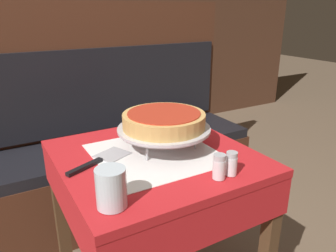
{
  "coord_description": "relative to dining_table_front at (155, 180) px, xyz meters",
  "views": [
    {
      "loc": [
        -0.51,
        -0.98,
        1.24
      ],
      "look_at": [
        0.05,
        -0.01,
        0.83
      ],
      "focal_mm": 35.0,
      "sensor_mm": 36.0,
      "label": 1
    }
  ],
  "objects": [
    {
      "name": "dining_table_front",
      "position": [
        0.0,
        0.0,
        0.0
      ],
      "size": [
        0.69,
        0.69,
        0.73
      ],
      "color": "red",
      "rests_on": "ground_plane"
    },
    {
      "name": "dining_table_rear",
      "position": [
        -0.04,
        1.62,
        -0.02
      ],
      "size": [
        0.68,
        0.68,
        0.72
      ],
      "color": "red",
      "rests_on": "ground_plane"
    },
    {
      "name": "booth_bench",
      "position": [
        0.13,
        0.81,
        -0.26
      ],
      "size": [
        1.73,
        0.5,
        1.28
      ],
      "color": "#4C2819",
      "rests_on": "ground_plane"
    },
    {
      "name": "back_wall_panel",
      "position": [
        0.0,
        2.11,
        0.58
      ],
      "size": [
        6.0,
        0.04,
        2.4
      ],
      "primitive_type": "cube",
      "color": "#4C2D1E",
      "rests_on": "ground_plane"
    },
    {
      "name": "pizza_pan_stand",
      "position": [
        0.05,
        0.02,
        0.19
      ],
      "size": [
        0.35,
        0.35,
        0.09
      ],
      "color": "#ADADB2",
      "rests_on": "dining_table_front"
    },
    {
      "name": "deep_dish_pizza",
      "position": [
        0.05,
        0.02,
        0.23
      ],
      "size": [
        0.31,
        0.31,
        0.06
      ],
      "color": "tan",
      "rests_on": "pizza_pan_stand"
    },
    {
      "name": "pizza_server",
      "position": [
        -0.2,
        0.04,
        0.11
      ],
      "size": [
        0.26,
        0.16,
        0.01
      ],
      "color": "#BCBCC1",
      "rests_on": "dining_table_front"
    },
    {
      "name": "water_glass_near",
      "position": [
        -0.26,
        -0.24,
        0.17
      ],
      "size": [
        0.08,
        0.08,
        0.11
      ],
      "color": "silver",
      "rests_on": "dining_table_front"
    },
    {
      "name": "salt_shaker",
      "position": [
        0.09,
        -0.27,
        0.15
      ],
      "size": [
        0.04,
        0.04,
        0.08
      ],
      "color": "silver",
      "rests_on": "dining_table_front"
    },
    {
      "name": "pepper_shaker",
      "position": [
        0.14,
        -0.27,
        0.15
      ],
      "size": [
        0.04,
        0.04,
        0.08
      ],
      "color": "silver",
      "rests_on": "dining_table_front"
    },
    {
      "name": "condiment_caddy",
      "position": [
        -0.07,
        1.61,
        0.13
      ],
      "size": [
        0.15,
        0.15,
        0.15
      ],
      "color": "black",
      "rests_on": "dining_table_rear"
    }
  ]
}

